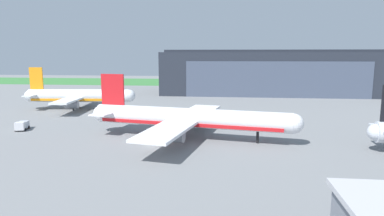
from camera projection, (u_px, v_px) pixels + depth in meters
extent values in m
plane|color=slate|center=(152.00, 146.00, 67.28)|extent=(440.00, 440.00, 0.00)
cube|color=#3A7D3C|center=(207.00, 82.00, 221.82)|extent=(440.00, 56.00, 0.08)
cube|color=#232833|center=(272.00, 73.00, 157.58)|extent=(100.94, 33.64, 19.10)
cube|color=#424C60|center=(277.00, 80.00, 141.22)|extent=(76.72, 0.30, 15.28)
cube|color=#232833|center=(273.00, 51.00, 155.99)|extent=(100.94, 8.07, 1.20)
cylinder|color=silver|center=(79.00, 96.00, 111.78)|extent=(33.52, 7.28, 4.24)
sphere|color=silver|center=(129.00, 96.00, 111.44)|extent=(4.07, 4.07, 4.07)
sphere|color=silver|center=(30.00, 95.00, 112.12)|extent=(3.30, 3.30, 3.30)
cube|color=orange|center=(79.00, 99.00, 111.96)|extent=(30.87, 7.08, 0.74)
cube|color=orange|center=(36.00, 78.00, 111.17)|extent=(4.34, 0.80, 7.20)
cube|color=silver|center=(31.00, 95.00, 108.88)|extent=(3.53, 6.18, 0.28)
cube|color=silver|center=(40.00, 93.00, 115.14)|extent=(3.53, 6.18, 0.28)
cube|color=silver|center=(67.00, 101.00, 103.44)|extent=(6.66, 15.18, 0.56)
cube|color=silver|center=(86.00, 94.00, 120.31)|extent=(6.66, 15.18, 0.56)
cylinder|color=gray|center=(72.00, 105.00, 104.82)|extent=(4.22, 2.69, 2.33)
cylinder|color=gray|center=(87.00, 99.00, 119.36)|extent=(4.22, 2.69, 2.33)
cylinder|color=black|center=(113.00, 106.00, 112.08)|extent=(0.56, 0.56, 2.50)
cylinder|color=black|center=(73.00, 107.00, 110.14)|extent=(0.56, 0.56, 2.50)
cylinder|color=black|center=(78.00, 105.00, 114.53)|extent=(0.56, 0.56, 2.50)
sphere|color=silver|center=(376.00, 132.00, 62.59)|extent=(3.14, 3.14, 3.14)
cube|color=silver|center=(382.00, 127.00, 65.13)|extent=(3.37, 5.80, 0.28)
cylinder|color=silver|center=(189.00, 118.00, 73.02)|extent=(43.61, 11.86, 4.15)
sphere|color=silver|center=(294.00, 123.00, 66.83)|extent=(3.99, 3.99, 3.99)
sphere|color=silver|center=(100.00, 113.00, 79.22)|extent=(3.24, 3.24, 3.24)
cube|color=red|center=(189.00, 123.00, 73.20)|extent=(40.19, 11.28, 0.73)
cube|color=red|center=(113.00, 89.00, 77.35)|extent=(5.64, 1.40, 7.06)
cube|color=silver|center=(103.00, 114.00, 75.47)|extent=(4.90, 6.42, 0.28)
cube|color=silver|center=(117.00, 109.00, 81.35)|extent=(4.90, 6.42, 0.28)
cube|color=silver|center=(167.00, 130.00, 63.13)|extent=(10.31, 20.27, 0.56)
cube|color=silver|center=(198.00, 112.00, 83.57)|extent=(10.31, 20.27, 0.56)
cylinder|color=gray|center=(174.00, 136.00, 64.59)|extent=(4.29, 2.95, 2.28)
cylinder|color=gray|center=(200.00, 119.00, 82.11)|extent=(4.29, 2.95, 2.28)
cylinder|color=black|center=(258.00, 137.00, 69.33)|extent=(0.56, 0.56, 2.49)
cylinder|color=black|center=(178.00, 134.00, 71.98)|extent=(0.56, 0.56, 2.49)
cylinder|color=black|center=(184.00, 130.00, 76.10)|extent=(0.56, 0.56, 2.49)
cube|color=silver|center=(20.00, 126.00, 80.15)|extent=(2.52, 2.39, 1.83)
cube|color=#B7BCC6|center=(23.00, 125.00, 82.52)|extent=(2.83, 3.43, 1.54)
cylinder|color=black|center=(15.00, 130.00, 80.13)|extent=(0.45, 0.76, 0.71)
cylinder|color=black|center=(25.00, 130.00, 80.52)|extent=(0.45, 0.76, 0.71)
cylinder|color=black|center=(19.00, 127.00, 82.94)|extent=(0.45, 0.76, 0.71)
cylinder|color=black|center=(29.00, 127.00, 83.34)|extent=(0.45, 0.76, 0.71)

